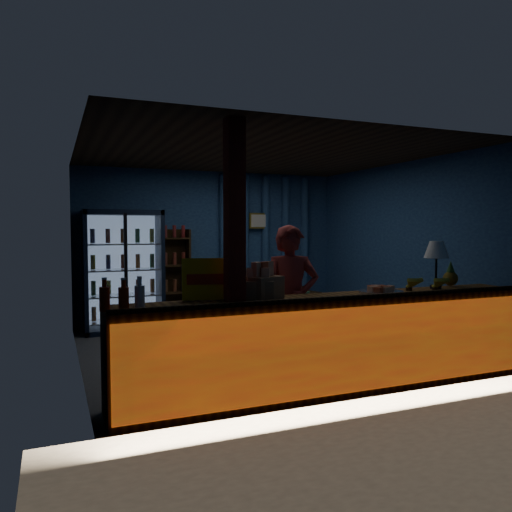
{
  "coord_description": "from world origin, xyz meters",
  "views": [
    {
      "loc": [
        -2.57,
        -6.13,
        1.62
      ],
      "look_at": [
        -0.14,
        -0.2,
        1.26
      ],
      "focal_mm": 35.0,
      "sensor_mm": 36.0,
      "label": 1
    }
  ],
  "objects_px": {
    "pastry_tray": "(381,291)",
    "shopkeeper": "(291,302)",
    "green_chair": "(286,308)",
    "table_lamp": "(436,252)"
  },
  "relations": [
    {
      "from": "shopkeeper",
      "to": "table_lamp",
      "type": "distance_m",
      "value": 1.71
    },
    {
      "from": "pastry_tray",
      "to": "green_chair",
      "type": "bearing_deg",
      "value": 81.8
    },
    {
      "from": "shopkeeper",
      "to": "pastry_tray",
      "type": "relative_size",
      "value": 3.6
    },
    {
      "from": "shopkeeper",
      "to": "pastry_tray",
      "type": "height_order",
      "value": "shopkeeper"
    },
    {
      "from": "pastry_tray",
      "to": "shopkeeper",
      "type": "bearing_deg",
      "value": 145.29
    },
    {
      "from": "pastry_tray",
      "to": "table_lamp",
      "type": "relative_size",
      "value": 0.87
    },
    {
      "from": "green_chair",
      "to": "shopkeeper",
      "type": "bearing_deg",
      "value": 21.21
    },
    {
      "from": "green_chair",
      "to": "table_lamp",
      "type": "bearing_deg",
      "value": 51.97
    },
    {
      "from": "shopkeeper",
      "to": "green_chair",
      "type": "height_order",
      "value": "shopkeeper"
    },
    {
      "from": "shopkeeper",
      "to": "pastry_tray",
      "type": "xyz_separation_m",
      "value": [
        0.77,
        -0.53,
        0.15
      ]
    }
  ]
}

